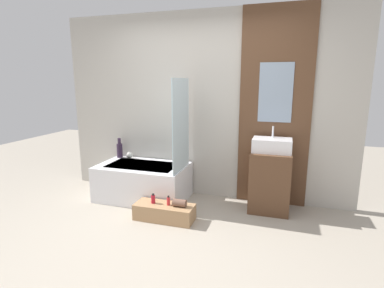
# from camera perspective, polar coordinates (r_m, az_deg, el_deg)

# --- Properties ---
(ground_plane) EXTENTS (12.00, 12.00, 0.00)m
(ground_plane) POSITION_cam_1_polar(r_m,az_deg,el_deg) (3.23, -6.14, -19.04)
(ground_plane) COLOR #A39989
(wall_tiled_back) EXTENTS (4.20, 0.06, 2.60)m
(wall_tiled_back) POSITION_cam_1_polar(r_m,az_deg,el_deg) (4.28, 1.90, 7.10)
(wall_tiled_back) COLOR #B7B2A8
(wall_tiled_back) RESTS_ON ground_plane
(wall_wood_accent) EXTENTS (0.92, 0.04, 2.60)m
(wall_wood_accent) POSITION_cam_1_polar(r_m,az_deg,el_deg) (4.08, 15.48, 6.59)
(wall_wood_accent) COLOR brown
(wall_wood_accent) RESTS_ON ground_plane
(bathtub) EXTENTS (1.25, 0.76, 0.50)m
(bathtub) POSITION_cam_1_polar(r_m,az_deg,el_deg) (4.37, -9.26, -7.06)
(bathtub) COLOR white
(bathtub) RESTS_ON ground_plane
(glass_shower_screen) EXTENTS (0.01, 0.62, 1.20)m
(glass_shower_screen) POSITION_cam_1_polar(r_m,az_deg,el_deg) (3.89, -2.13, 3.60)
(glass_shower_screen) COLOR silver
(glass_shower_screen) RESTS_ON bathtub
(wooden_step_bench) EXTENTS (0.73, 0.28, 0.20)m
(wooden_step_bench) POSITION_cam_1_polar(r_m,az_deg,el_deg) (3.75, -5.28, -12.76)
(wooden_step_bench) COLOR #A87F56
(wooden_step_bench) RESTS_ON ground_plane
(vanity_cabinet) EXTENTS (0.50, 0.47, 0.78)m
(vanity_cabinet) POSITION_cam_1_polar(r_m,az_deg,el_deg) (4.02, 14.62, -6.88)
(vanity_cabinet) COLOR brown
(vanity_cabinet) RESTS_ON ground_plane
(sink) EXTENTS (0.48, 0.32, 0.32)m
(sink) POSITION_cam_1_polar(r_m,az_deg,el_deg) (3.90, 14.99, -0.23)
(sink) COLOR white
(sink) RESTS_ON vanity_cabinet
(vase_tall_dark) EXTENTS (0.09, 0.09, 0.30)m
(vase_tall_dark) POSITION_cam_1_polar(r_m,az_deg,el_deg) (4.76, -13.61, -1.03)
(vase_tall_dark) COLOR #2D1E33
(vase_tall_dark) RESTS_ON bathtub
(vase_round_light) EXTENTS (0.10, 0.10, 0.10)m
(vase_round_light) POSITION_cam_1_polar(r_m,az_deg,el_deg) (4.69, -11.86, -2.06)
(vase_round_light) COLOR silver
(vase_round_light) RESTS_ON bathtub
(bottle_soap_primary) EXTENTS (0.05, 0.05, 0.12)m
(bottle_soap_primary) POSITION_cam_1_polar(r_m,az_deg,el_deg) (3.74, -7.42, -10.32)
(bottle_soap_primary) COLOR #B21928
(bottle_soap_primary) RESTS_ON wooden_step_bench
(bottle_soap_secondary) EXTENTS (0.04, 0.04, 0.12)m
(bottle_soap_secondary) POSITION_cam_1_polar(r_m,az_deg,el_deg) (3.67, -4.52, -10.75)
(bottle_soap_secondary) COLOR red
(bottle_soap_secondary) RESTS_ON wooden_step_bench
(towel_roll) EXTENTS (0.16, 0.09, 0.09)m
(towel_roll) POSITION_cam_1_polar(r_m,az_deg,el_deg) (3.62, -2.34, -11.15)
(towel_roll) COLOR brown
(towel_roll) RESTS_ON wooden_step_bench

